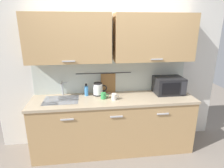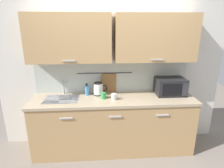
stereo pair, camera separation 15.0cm
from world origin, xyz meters
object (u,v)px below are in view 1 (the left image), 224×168
(electric_kettle, at_px, (98,89))
(mug_near_sink, at_px, (104,96))
(dish_soap_bottle, at_px, (86,90))
(mug_by_kettle, at_px, (114,97))
(microwave, at_px, (169,85))

(electric_kettle, xyz_separation_m, mug_near_sink, (0.07, -0.17, -0.05))
(electric_kettle, bearing_deg, dish_soap_bottle, -179.02)
(mug_near_sink, bearing_deg, mug_by_kettle, -22.00)
(microwave, relative_size, mug_near_sink, 3.83)
(mug_near_sink, height_order, mug_by_kettle, same)
(microwave, height_order, mug_near_sink, microwave)
(electric_kettle, distance_m, mug_by_kettle, 0.33)
(dish_soap_bottle, xyz_separation_m, mug_by_kettle, (0.41, -0.23, -0.04))
(electric_kettle, distance_m, mug_near_sink, 0.19)
(dish_soap_bottle, distance_m, mug_near_sink, 0.31)
(microwave, xyz_separation_m, mug_near_sink, (-1.08, -0.11, -0.09))
(microwave, distance_m, mug_near_sink, 1.09)
(electric_kettle, relative_size, dish_soap_bottle, 1.16)
(dish_soap_bottle, xyz_separation_m, mug_near_sink, (0.26, -0.17, -0.04))
(electric_kettle, bearing_deg, microwave, -2.88)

